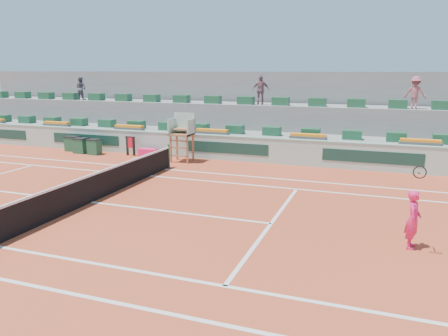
{
  "coord_description": "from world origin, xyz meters",
  "views": [
    {
      "loc": [
        9.26,
        -12.1,
        4.49
      ],
      "look_at": [
        4.0,
        2.5,
        1.0
      ],
      "focal_mm": 35.0,
      "sensor_mm": 36.0,
      "label": 1
    }
  ],
  "objects_px": {
    "tennis_player": "(413,219)",
    "umpire_chair": "(182,131)",
    "drink_cooler_a": "(94,147)",
    "player_bag": "(148,153)"
  },
  "relations": [
    {
      "from": "player_bag",
      "to": "tennis_player",
      "type": "xyz_separation_m",
      "value": [
        12.45,
        -8.43,
        0.56
      ]
    },
    {
      "from": "player_bag",
      "to": "umpire_chair",
      "type": "height_order",
      "value": "umpire_chair"
    },
    {
      "from": "umpire_chair",
      "to": "tennis_player",
      "type": "relative_size",
      "value": 1.05
    },
    {
      "from": "player_bag",
      "to": "drink_cooler_a",
      "type": "distance_m",
      "value": 3.1
    },
    {
      "from": "umpire_chair",
      "to": "tennis_player",
      "type": "bearing_deg",
      "value": -38.12
    },
    {
      "from": "umpire_chair",
      "to": "drink_cooler_a",
      "type": "xyz_separation_m",
      "value": [
        -5.29,
        -0.01,
        -1.12
      ]
    },
    {
      "from": "umpire_chair",
      "to": "player_bag",
      "type": "bearing_deg",
      "value": 169.61
    },
    {
      "from": "player_bag",
      "to": "tennis_player",
      "type": "height_order",
      "value": "tennis_player"
    },
    {
      "from": "tennis_player",
      "to": "umpire_chair",
      "type": "bearing_deg",
      "value": 141.88
    },
    {
      "from": "drink_cooler_a",
      "to": "tennis_player",
      "type": "bearing_deg",
      "value": -27.31
    }
  ]
}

